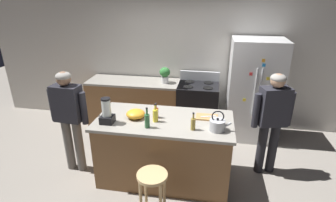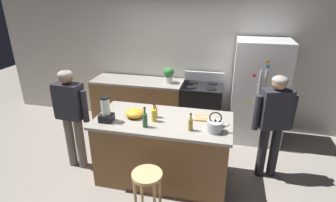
{
  "view_description": "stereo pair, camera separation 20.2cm",
  "coord_description": "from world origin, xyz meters",
  "px_view_note": "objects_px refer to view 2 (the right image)",
  "views": [
    {
      "loc": [
        0.6,
        -3.2,
        2.58
      ],
      "look_at": [
        0.0,
        0.3,
        1.1
      ],
      "focal_mm": 28.44,
      "sensor_mm": 36.0,
      "label": 1
    },
    {
      "loc": [
        0.8,
        -3.16,
        2.58
      ],
      "look_at": [
        0.0,
        0.3,
        1.1
      ],
      "focal_mm": 28.44,
      "sensor_mm": 36.0,
      "label": 2
    }
  ],
  "objects_px": {
    "kitchen_island": "(163,149)",
    "bottle_soda": "(154,115)",
    "potted_plant": "(169,74)",
    "mixing_bowl": "(135,113)",
    "person_by_island_left": "(71,111)",
    "bottle_cooking_sauce": "(155,112)",
    "refrigerator": "(258,92)",
    "bottle_vinegar": "(191,124)",
    "stove_range": "(201,108)",
    "blender_appliance": "(106,111)",
    "tea_kettle": "(215,126)",
    "bottle_olive_oil": "(145,120)",
    "bar_stool": "(148,183)",
    "chef_knife": "(208,117)",
    "person_by_sink_right": "(274,118)",
    "cutting_board": "(206,118)"
  },
  "relations": [
    {
      "from": "refrigerator",
      "to": "bottle_vinegar",
      "type": "relative_size",
      "value": 7.77
    },
    {
      "from": "stove_range",
      "to": "bottle_olive_oil",
      "type": "xyz_separation_m",
      "value": [
        -0.54,
        -1.79,
        0.57
      ]
    },
    {
      "from": "kitchen_island",
      "to": "bottle_olive_oil",
      "type": "height_order",
      "value": "bottle_olive_oil"
    },
    {
      "from": "chef_knife",
      "to": "person_by_sink_right",
      "type": "bearing_deg",
      "value": -1.32
    },
    {
      "from": "kitchen_island",
      "to": "potted_plant",
      "type": "relative_size",
      "value": 6.23
    },
    {
      "from": "blender_appliance",
      "to": "person_by_island_left",
      "type": "bearing_deg",
      "value": 163.86
    },
    {
      "from": "chef_knife",
      "to": "bottle_olive_oil",
      "type": "bearing_deg",
      "value": -168.77
    },
    {
      "from": "person_by_island_left",
      "to": "bottle_soda",
      "type": "height_order",
      "value": "person_by_island_left"
    },
    {
      "from": "person_by_sink_right",
      "to": "tea_kettle",
      "type": "bearing_deg",
      "value": -142.98
    },
    {
      "from": "refrigerator",
      "to": "person_by_island_left",
      "type": "bearing_deg",
      "value": -150.94
    },
    {
      "from": "bar_stool",
      "to": "bottle_olive_oil",
      "type": "bearing_deg",
      "value": 108.89
    },
    {
      "from": "kitchen_island",
      "to": "bottle_soda",
      "type": "relative_size",
      "value": 7.3
    },
    {
      "from": "bottle_soda",
      "to": "bottle_vinegar",
      "type": "distance_m",
      "value": 0.53
    },
    {
      "from": "person_by_island_left",
      "to": "bottle_cooking_sauce",
      "type": "xyz_separation_m",
      "value": [
        1.27,
        0.07,
        0.08
      ]
    },
    {
      "from": "bar_stool",
      "to": "blender_appliance",
      "type": "bearing_deg",
      "value": 142.88
    },
    {
      "from": "bottle_olive_oil",
      "to": "tea_kettle",
      "type": "height_order",
      "value": "bottle_olive_oil"
    },
    {
      "from": "tea_kettle",
      "to": "refrigerator",
      "type": "bearing_deg",
      "value": 68.78
    },
    {
      "from": "stove_range",
      "to": "person_by_island_left",
      "type": "height_order",
      "value": "person_by_island_left"
    },
    {
      "from": "bar_stool",
      "to": "mixing_bowl",
      "type": "xyz_separation_m",
      "value": [
        -0.4,
        0.76,
        0.52
      ]
    },
    {
      "from": "kitchen_island",
      "to": "person_by_sink_right",
      "type": "bearing_deg",
      "value": 15.11
    },
    {
      "from": "tea_kettle",
      "to": "cutting_board",
      "type": "relative_size",
      "value": 0.92
    },
    {
      "from": "stove_range",
      "to": "person_by_island_left",
      "type": "distance_m",
      "value": 2.39
    },
    {
      "from": "bottle_soda",
      "to": "bottle_olive_oil",
      "type": "xyz_separation_m",
      "value": [
        -0.07,
        -0.18,
        0.01
      ]
    },
    {
      "from": "refrigerator",
      "to": "potted_plant",
      "type": "xyz_separation_m",
      "value": [
        -1.64,
        0.05,
        0.21
      ]
    },
    {
      "from": "bar_stool",
      "to": "bottle_vinegar",
      "type": "distance_m",
      "value": 0.88
    },
    {
      "from": "potted_plant",
      "to": "mixing_bowl",
      "type": "distance_m",
      "value": 1.57
    },
    {
      "from": "kitchen_island",
      "to": "blender_appliance",
      "type": "xyz_separation_m",
      "value": [
        -0.73,
        -0.22,
        0.62
      ]
    },
    {
      "from": "blender_appliance",
      "to": "bottle_cooking_sauce",
      "type": "distance_m",
      "value": 0.66
    },
    {
      "from": "stove_range",
      "to": "blender_appliance",
      "type": "distance_m",
      "value": 2.15
    },
    {
      "from": "kitchen_island",
      "to": "cutting_board",
      "type": "distance_m",
      "value": 0.76
    },
    {
      "from": "cutting_board",
      "to": "person_by_island_left",
      "type": "bearing_deg",
      "value": -174.74
    },
    {
      "from": "bottle_olive_oil",
      "to": "refrigerator",
      "type": "bearing_deg",
      "value": 48.87
    },
    {
      "from": "mixing_bowl",
      "to": "cutting_board",
      "type": "xyz_separation_m",
      "value": [
        0.97,
        0.16,
        -0.05
      ]
    },
    {
      "from": "person_by_sink_right",
      "to": "blender_appliance",
      "type": "relative_size",
      "value": 4.43
    },
    {
      "from": "bottle_olive_oil",
      "to": "bottle_vinegar",
      "type": "bearing_deg",
      "value": 3.85
    },
    {
      "from": "bottle_cooking_sauce",
      "to": "cutting_board",
      "type": "height_order",
      "value": "bottle_cooking_sauce"
    },
    {
      "from": "tea_kettle",
      "to": "mixing_bowl",
      "type": "bearing_deg",
      "value": 171.35
    },
    {
      "from": "blender_appliance",
      "to": "refrigerator",
      "type": "bearing_deg",
      "value": 39.5
    },
    {
      "from": "bottle_olive_oil",
      "to": "bottle_soda",
      "type": "bearing_deg",
      "value": 69.35
    },
    {
      "from": "bottle_soda",
      "to": "tea_kettle",
      "type": "distance_m",
      "value": 0.82
    },
    {
      "from": "tea_kettle",
      "to": "blender_appliance",
      "type": "bearing_deg",
      "value": -178.38
    },
    {
      "from": "person_by_island_left",
      "to": "cutting_board",
      "type": "relative_size",
      "value": 5.24
    },
    {
      "from": "potted_plant",
      "to": "bottle_vinegar",
      "type": "relative_size",
      "value": 1.27
    },
    {
      "from": "mixing_bowl",
      "to": "kitchen_island",
      "type": "bearing_deg",
      "value": 1.99
    },
    {
      "from": "tea_kettle",
      "to": "kitchen_island",
      "type": "bearing_deg",
      "value": 165.6
    },
    {
      "from": "bottle_vinegar",
      "to": "kitchen_island",
      "type": "bearing_deg",
      "value": 151.58
    },
    {
      "from": "person_by_sink_right",
      "to": "stove_range",
      "type": "bearing_deg",
      "value": 134.8
    },
    {
      "from": "refrigerator",
      "to": "stove_range",
      "type": "xyz_separation_m",
      "value": [
        -1.0,
        0.02,
        -0.43
      ]
    },
    {
      "from": "chef_knife",
      "to": "cutting_board",
      "type": "bearing_deg",
      "value": 162.98
    },
    {
      "from": "chef_knife",
      "to": "potted_plant",
      "type": "bearing_deg",
      "value": 104.75
    }
  ]
}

